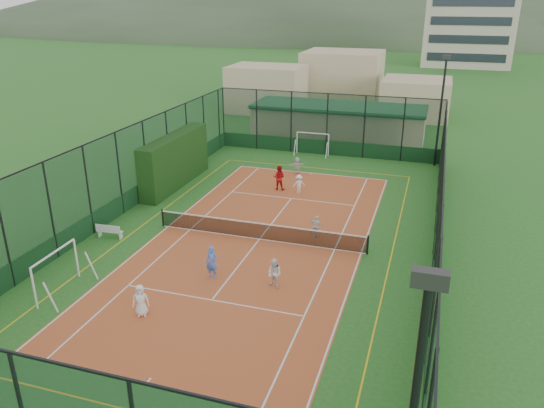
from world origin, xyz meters
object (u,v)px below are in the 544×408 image
Objects in this scene: coach at (279,178)px; child_near_mid at (212,262)px; white_bench at (110,231)px; clubhouse at (338,123)px; child_far_back at (297,166)px; child_near_right at (275,274)px; futsal_goal_near at (56,272)px; child_far_right at (316,227)px; child_far_left at (299,184)px; futsal_goal_far at (313,144)px; floodlight_ne at (440,112)px; child_near_left at (141,300)px.

child_near_mid is at bearing 90.48° from coach.
coach is (6.54, 10.02, 0.44)m from white_bench.
clubhouse reaches higher than coach.
child_far_back is (-0.23, 16.00, -0.17)m from child_near_mid.
coach reaches higher than child_near_mid.
white_bench is 0.86× the size of coach.
white_bench is 10.34m from child_near_right.
clubhouse is 5.14× the size of futsal_goal_near.
child_near_right is at bearing 78.61° from child_far_back.
futsal_goal_near is 6.80m from child_near_mid.
child_near_right is (10.07, -2.34, 0.30)m from white_bench.
clubhouse is at bearing 116.38° from child_near_right.
child_far_right is (10.65, 3.41, 0.22)m from white_bench.
clubhouse reaches higher than child_near_right.
child_far_back is (-3.25, 15.96, -0.07)m from child_near_right.
clubhouse is 26.61m from child_near_mid.
futsal_goal_near is 2.35× the size of child_far_left.
child_near_mid is (7.05, -2.38, 0.40)m from white_bench.
child_near_mid is (0.33, -21.35, -0.07)m from futsal_goal_far.
child_near_mid is 3.02m from child_near_right.
futsal_goal_far is 1.71× the size of child_near_mid.
coach is (-9.86, -8.79, -3.28)m from floodlight_ne.
child_near_mid is 0.95× the size of coach.
child_near_right is 0.83× the size of coach.
child_near_mid reaches higher than child_near_left.
child_near_left is 19.76m from child_far_back.
futsal_goal_near is (1.03, -5.56, 0.55)m from white_bench.
white_bench is (-16.40, -18.81, -3.72)m from floodlight_ne.
child_near_left reaches higher than white_bench.
child_far_back is (-3.83, 10.21, 0.00)m from child_far_right.
floodlight_ne is 27.40m from child_near_left.
child_near_left is at bearing -51.26° from white_bench.
clubhouse is at bearing -118.12° from child_far_left.
child_near_right is (3.36, -21.31, -0.17)m from futsal_goal_far.
child_far_right is at bearing -47.90° from futsal_goal_near.
child_far_back is at bearing 61.28° from child_near_left.
floodlight_ne reaches higher than futsal_goal_near.
floodlight_ne is at bearing -0.99° from futsal_goal_far.
child_far_right is (3.60, 5.79, -0.18)m from child_near_mid.
futsal_goal_far is 2.21× the size of child_far_right.
child_far_back is at bearing 91.33° from child_near_mid.
clubhouse is at bearing 68.77° from white_bench.
futsal_goal_far is at bearing -110.97° from child_far_left.
floodlight_ne reaches higher than child_far_left.
coach is at bearing 61.41° from child_near_left.
floodlight_ne is at bearing -111.20° from child_far_right.
coach is (-1.45, 0.24, 0.21)m from child_far_left.
coach is at bearing -20.36° from futsal_goal_near.
clubhouse is 12.07× the size of child_far_left.
futsal_goal_far is at bearing -13.93° from futsal_goal_near.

